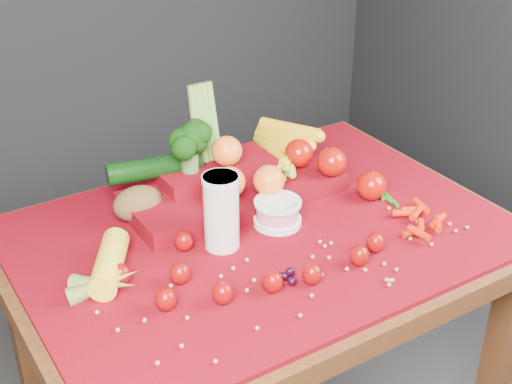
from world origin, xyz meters
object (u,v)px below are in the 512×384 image
table (261,269)px  produce_mound (240,174)px  yogurt_bowl (278,212)px  milk_glass (221,209)px

table → produce_mound: (0.04, 0.16, 0.17)m
yogurt_bowl → produce_mound: produce_mound is taller
yogurt_bowl → produce_mound: 0.16m
milk_glass → yogurt_bowl: 0.16m
table → yogurt_bowl: yogurt_bowl is taller
milk_glass → produce_mound: (0.14, 0.17, -0.03)m
table → produce_mound: produce_mound is taller
milk_glass → table: bearing=4.6°
milk_glass → yogurt_bowl: milk_glass is taller
table → produce_mound: bearing=75.6°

